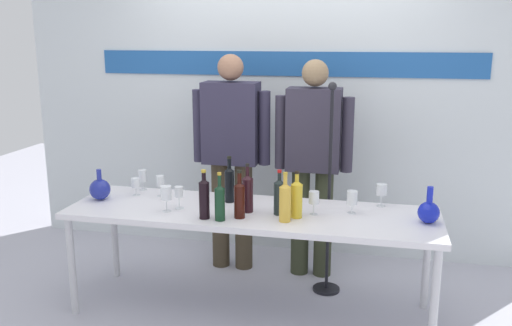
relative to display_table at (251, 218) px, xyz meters
name	(u,v)px	position (x,y,z in m)	size (l,w,h in m)	color
ground_plane	(251,310)	(0.00, 0.00, -0.68)	(10.00, 10.00, 0.00)	#B1B0BD
back_wall	(284,79)	(0.00, 1.23, 0.83)	(4.63, 0.11, 3.00)	silver
display_table	(251,218)	(0.00, 0.00, 0.00)	(2.46, 0.71, 0.73)	white
decanter_blue_left	(100,189)	(-1.10, 0.00, 0.13)	(0.15, 0.15, 0.22)	navy
decanter_blue_right	(429,212)	(1.13, 0.00, 0.13)	(0.14, 0.14, 0.23)	#1523B8
presenter_left	(231,149)	(-0.32, 0.70, 0.32)	(0.62, 0.22, 1.72)	#3D3323
presenter_right	(313,156)	(0.32, 0.70, 0.29)	(0.59, 0.22, 1.69)	#2E3321
wine_bottle_0	(297,198)	(0.32, -0.08, 0.18)	(0.07, 0.07, 0.30)	gold
wine_bottle_1	(220,201)	(-0.14, -0.24, 0.18)	(0.06, 0.06, 0.31)	#12341D
wine_bottle_2	(204,197)	(-0.25, -0.23, 0.19)	(0.07, 0.07, 0.32)	black
wine_bottle_3	(285,201)	(0.26, -0.17, 0.19)	(0.07, 0.07, 0.32)	gold
wine_bottle_4	(279,196)	(0.20, -0.04, 0.18)	(0.07, 0.07, 0.30)	black
wine_bottle_5	(248,192)	(-0.01, -0.03, 0.19)	(0.07, 0.07, 0.32)	black
wine_bottle_6	(230,183)	(-0.19, 0.15, 0.19)	(0.07, 0.07, 0.33)	black
wine_bottle_7	(239,198)	(-0.04, -0.16, 0.18)	(0.07, 0.07, 0.31)	black
wine_glass_left_0	(136,183)	(-0.89, 0.15, 0.14)	(0.06, 0.06, 0.13)	white
wine_glass_left_1	(160,181)	(-0.71, 0.17, 0.16)	(0.06, 0.06, 0.15)	white
wine_glass_left_2	(179,193)	(-0.48, -0.07, 0.16)	(0.06, 0.06, 0.15)	white
wine_glass_left_3	(166,193)	(-0.54, -0.15, 0.18)	(0.07, 0.07, 0.17)	white
wine_glass_left_4	(143,176)	(-0.91, 0.30, 0.16)	(0.06, 0.06, 0.15)	white
wine_glass_right_0	(314,198)	(0.42, 0.01, 0.16)	(0.07, 0.07, 0.16)	white
wine_glass_right_1	(352,198)	(0.66, 0.09, 0.16)	(0.07, 0.07, 0.15)	white
wine_glass_right_2	(382,190)	(0.84, 0.29, 0.17)	(0.07, 0.07, 0.15)	white
microphone_stand	(328,224)	(0.48, 0.42, -0.15)	(0.20, 0.20, 1.55)	black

